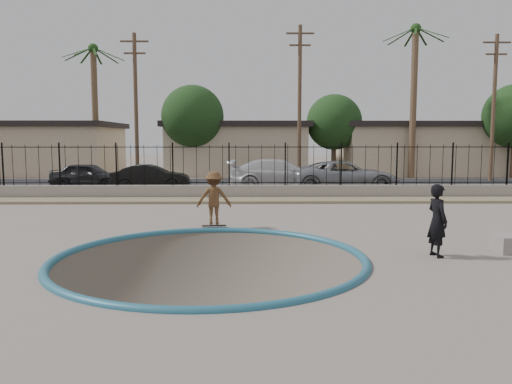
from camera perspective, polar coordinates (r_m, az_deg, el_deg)
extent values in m
cube|color=slate|center=(24.19, -2.90, -2.86)|extent=(120.00, 120.00, 2.20)
torus|color=#256179|center=(11.24, -5.28, -7.65)|extent=(7.04, 7.04, 0.20)
cube|color=#9B8B65|center=(21.26, -3.18, -0.96)|extent=(42.00, 1.60, 0.11)
cube|color=gray|center=(22.33, -3.07, 0.01)|extent=(42.00, 0.45, 0.60)
cube|color=black|center=(22.28, -3.08, 1.09)|extent=(40.00, 0.04, 0.03)
cube|color=black|center=(22.20, -3.10, 5.15)|extent=(40.00, 0.04, 0.04)
cube|color=black|center=(29.02, -2.57, 0.86)|extent=(90.00, 8.00, 0.04)
cube|color=tan|center=(41.54, -23.39, 4.34)|extent=(11.00, 8.00, 3.50)
cube|color=black|center=(41.54, -23.50, 7.03)|extent=(11.60, 8.60, 0.40)
cube|color=tan|center=(38.40, -2.16, 4.73)|extent=(10.00, 8.00, 3.50)
cube|color=black|center=(38.41, -2.18, 7.64)|extent=(10.60, 8.60, 0.40)
cube|color=tan|center=(40.58, 18.08, 4.51)|extent=(12.00, 8.00, 3.50)
cube|color=black|center=(40.58, 18.17, 7.26)|extent=(12.60, 8.60, 0.40)
cylinder|color=brown|center=(37.53, -17.90, 8.61)|extent=(0.44, 0.44, 9.00)
sphere|color=#1F4217|center=(38.01, -18.13, 15.33)|extent=(0.70, 0.70, 0.70)
cylinder|color=brown|center=(35.74, 17.54, 9.57)|extent=(0.44, 0.44, 10.00)
sphere|color=#1F4217|center=(36.40, 17.80, 17.36)|extent=(0.70, 0.70, 0.70)
cylinder|color=#473323|center=(31.69, -13.55, 9.26)|extent=(0.24, 0.24, 9.00)
cube|color=#473323|center=(32.17, -13.74, 16.38)|extent=(1.70, 0.10, 0.10)
cube|color=#473323|center=(32.05, -13.71, 15.15)|extent=(1.30, 0.10, 0.10)
cylinder|color=#473323|center=(31.11, 5.00, 9.92)|extent=(0.24, 0.24, 9.50)
cube|color=#473323|center=(31.68, 5.07, 17.62)|extent=(1.70, 0.10, 0.10)
cube|color=#473323|center=(31.55, 5.06, 16.37)|extent=(1.30, 0.10, 0.10)
cylinder|color=#473323|center=(34.44, 25.51, 8.57)|extent=(0.24, 0.24, 9.00)
cube|color=#473323|center=(34.89, 25.82, 15.14)|extent=(1.70, 0.10, 0.10)
cube|color=#473323|center=(34.78, 25.77, 14.00)|extent=(1.30, 0.10, 0.10)
cylinder|color=#473323|center=(35.11, -7.20, 4.15)|extent=(0.34, 0.34, 3.00)
sphere|color=#143311|center=(35.13, -7.26, 8.56)|extent=(4.32, 4.32, 4.32)
cylinder|color=#473323|center=(36.43, 8.85, 4.00)|extent=(0.34, 0.34, 2.75)
sphere|color=#143311|center=(36.42, 8.92, 7.90)|extent=(3.96, 3.96, 3.96)
imported|color=brown|center=(15.04, -4.83, -1.05)|extent=(1.05, 0.62, 1.60)
cube|color=black|center=(15.15, -4.81, -3.85)|extent=(0.75, 0.27, 0.02)
cylinder|color=silver|center=(15.07, -5.73, -4.02)|extent=(0.05, 0.03, 0.05)
cylinder|color=silver|center=(15.21, -5.75, -3.93)|extent=(0.05, 0.03, 0.05)
cylinder|color=silver|center=(15.10, -3.86, -3.99)|extent=(0.05, 0.03, 0.05)
cylinder|color=silver|center=(15.23, -3.89, -3.90)|extent=(0.05, 0.03, 0.05)
imported|color=black|center=(12.00, 20.01, -3.09)|extent=(0.52, 0.68, 1.65)
imported|color=black|center=(28.29, -18.59, 1.82)|extent=(4.07, 1.88, 1.35)
imported|color=black|center=(26.17, -11.92, 1.64)|extent=(4.01, 1.53, 1.31)
imported|color=silver|center=(25.96, 2.80, 2.03)|extent=(5.51, 2.40, 1.58)
imported|color=gray|center=(25.83, 10.13, 1.85)|extent=(5.48, 2.59, 1.51)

